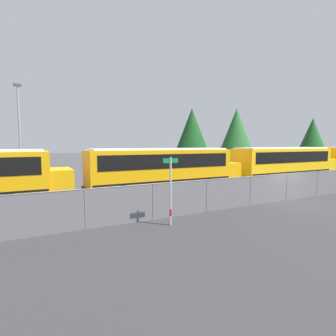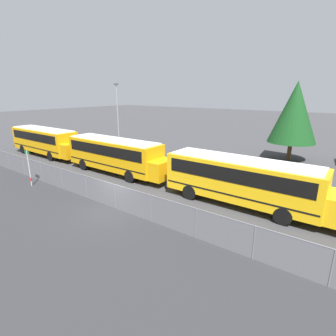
% 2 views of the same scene
% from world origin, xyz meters
% --- Properties ---
extents(ground_plane, '(200.00, 200.00, 0.00)m').
position_xyz_m(ground_plane, '(0.00, 0.00, 0.00)').
color(ground_plane, '#38383A').
extents(fence, '(60.33, 0.07, 1.69)m').
position_xyz_m(fence, '(0.00, -0.00, 0.86)').
color(fence, '#9EA0A5').
rests_on(fence, ground_plane).
extents(school_bus_1, '(11.38, 2.53, 3.19)m').
position_xyz_m(school_bus_1, '(-5.74, 5.37, 1.91)').
color(school_bus_1, orange).
rests_on(school_bus_1, ground_plane).
extents(school_bus_2, '(11.38, 2.53, 3.19)m').
position_xyz_m(school_bus_2, '(6.43, 5.31, 1.91)').
color(school_bus_2, yellow).
rests_on(school_bus_2, ground_plane).
extents(street_sign, '(0.70, 0.09, 2.93)m').
position_xyz_m(street_sign, '(-8.71, -1.10, 1.56)').
color(street_sign, '#B7B7BC').
rests_on(street_sign, ground_plane).
extents(light_pole, '(0.60, 0.24, 8.39)m').
position_xyz_m(light_pole, '(-14.71, 14.20, 4.58)').
color(light_pole, gray).
rests_on(light_pole, ground_plane).
extents(tree_0, '(4.97, 4.97, 8.46)m').
position_xyz_m(tree_0, '(6.03, 20.24, 5.22)').
color(tree_0, '#51381E').
rests_on(tree_0, ground_plane).
extents(tree_1, '(4.88, 4.88, 8.93)m').
position_xyz_m(tree_1, '(14.03, 20.15, 5.74)').
color(tree_1, '#51381E').
rests_on(tree_1, ground_plane).
extents(tree_2, '(4.40, 4.40, 8.28)m').
position_xyz_m(tree_2, '(32.02, 19.86, 5.40)').
color(tree_2, '#51381E').
rests_on(tree_2, ground_plane).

